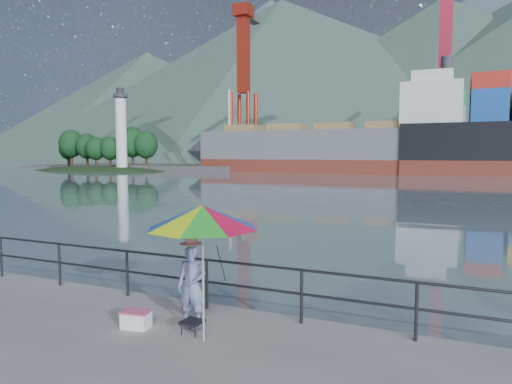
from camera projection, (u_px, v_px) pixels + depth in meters
harbor_water at (427, 164)px, 127.46m from camera, size 500.00×280.00×0.00m
far_dock at (470, 169)px, 89.70m from camera, size 200.00×40.00×0.40m
guardrail at (92, 268)px, 10.38m from camera, size 22.00×0.06×1.03m
lighthouse_islet at (101, 168)px, 87.43m from camera, size 48.00×26.40×19.20m
fisherman at (192, 286)px, 8.22m from camera, size 0.60×0.45×1.49m
beach_umbrella at (203, 217)px, 7.48m from camera, size 2.15×2.15×2.28m
folding_stool at (192, 327)px, 7.93m from camera, size 0.37×0.37×0.23m
cooler_bag at (136, 320)px, 8.20m from camera, size 0.52×0.39×0.28m
fishing_rod at (222, 308)px, 9.23m from camera, size 0.59×1.45×1.09m
bulk_carrier at (346, 147)px, 77.73m from camera, size 48.36×8.37×14.50m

